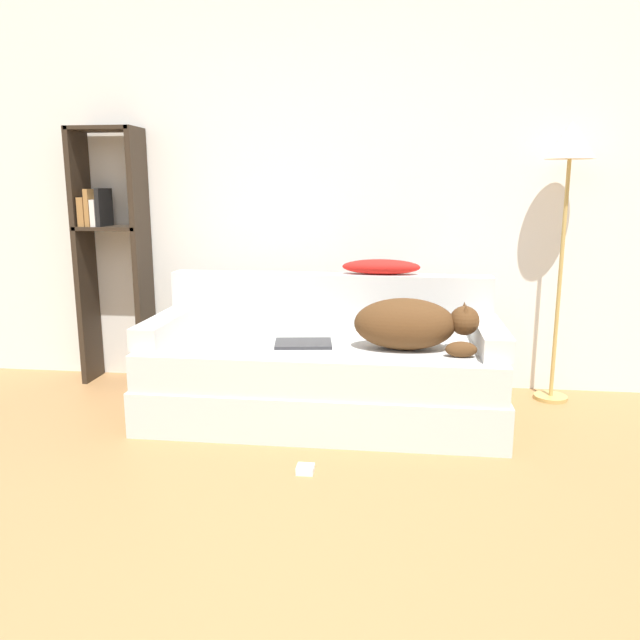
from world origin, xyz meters
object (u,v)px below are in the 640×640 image
(couch, at_px, (322,381))
(power_adapter, at_px, (305,469))
(laptop, at_px, (303,343))
(throw_pillow, at_px, (381,267))
(floor_lamp, at_px, (569,162))
(dog, at_px, (411,324))
(bookshelf, at_px, (110,242))

(couch, height_order, power_adapter, couch)
(laptop, distance_m, throw_pillow, 0.71)
(throw_pillow, bearing_deg, floor_lamp, 7.15)
(floor_lamp, bearing_deg, throw_pillow, -172.85)
(dog, height_order, floor_lamp, floor_lamp)
(floor_lamp, bearing_deg, bookshelf, 179.00)
(throw_pillow, xyz_separation_m, power_adapter, (-0.30, -1.08, -0.82))
(laptop, xyz_separation_m, throw_pillow, (0.41, 0.44, 0.38))
(couch, xyz_separation_m, throw_pillow, (0.31, 0.37, 0.61))
(power_adapter, bearing_deg, floor_lamp, 41.54)
(floor_lamp, distance_m, power_adapter, 2.33)
(laptop, xyz_separation_m, floor_lamp, (1.48, 0.58, 0.99))
(couch, relative_size, laptop, 5.84)
(dog, xyz_separation_m, floor_lamp, (0.90, 0.60, 0.86))
(couch, relative_size, throw_pillow, 4.23)
(throw_pillow, relative_size, bookshelf, 0.28)
(dog, xyz_separation_m, bookshelf, (-1.97, 0.65, 0.36))
(dog, relative_size, laptop, 1.94)
(laptop, bearing_deg, throw_pillow, 39.10)
(floor_lamp, bearing_deg, couch, -159.78)
(couch, distance_m, dog, 0.62)
(floor_lamp, bearing_deg, dog, -146.01)
(dog, distance_m, bookshelf, 2.11)
(throw_pillow, xyz_separation_m, floor_lamp, (1.07, 0.13, 0.61))
(laptop, bearing_deg, floor_lamp, 13.00)
(floor_lamp, bearing_deg, laptop, -158.68)
(dog, height_order, power_adapter, dog)
(laptop, bearing_deg, couch, 26.92)
(laptop, height_order, bookshelf, bookshelf)
(couch, relative_size, bookshelf, 1.18)
(couch, relative_size, floor_lamp, 1.19)
(bookshelf, relative_size, floor_lamp, 1.00)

